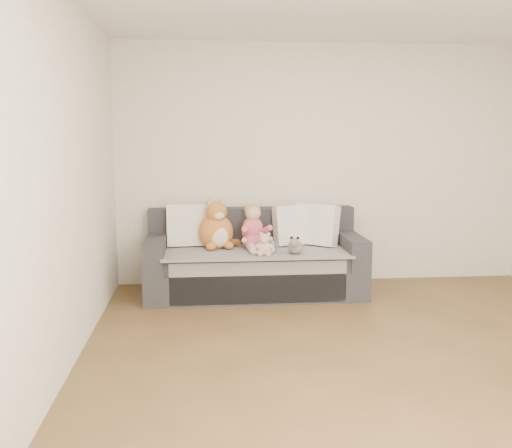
{
  "coord_description": "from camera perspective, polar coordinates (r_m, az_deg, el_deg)",
  "views": [
    {
      "loc": [
        -1.32,
        -3.68,
        1.62
      ],
      "look_at": [
        -0.8,
        1.87,
        0.75
      ],
      "focal_mm": 40.0,
      "sensor_mm": 36.0,
      "label": 1
    }
  ],
  "objects": [
    {
      "name": "room_shell",
      "position": [
        4.32,
        12.45,
        4.41
      ],
      "size": [
        5.0,
        5.0,
        5.0
      ],
      "color": "brown",
      "rests_on": "ground"
    },
    {
      "name": "sofa",
      "position": [
        5.91,
        -0.17,
        -3.94
      ],
      "size": [
        2.2,
        0.94,
        0.85
      ],
      "color": "#2C2D31",
      "rests_on": "ground"
    },
    {
      "name": "cushion_left",
      "position": [
        5.98,
        -6.65,
        -0.13
      ],
      "size": [
        0.49,
        0.26,
        0.45
      ],
      "rotation": [
        0.0,
        0.0,
        0.09
      ],
      "color": "silver",
      "rests_on": "sofa"
    },
    {
      "name": "cushion_right_back",
      "position": [
        6.02,
        3.93,
        -0.12
      ],
      "size": [
        0.5,
        0.32,
        0.43
      ],
      "rotation": [
        0.0,
        0.0,
        0.28
      ],
      "color": "silver",
      "rests_on": "sofa"
    },
    {
      "name": "cushion_right_front",
      "position": [
        6.03,
        6.03,
        -0.06
      ],
      "size": [
        0.5,
        0.46,
        0.45
      ],
      "rotation": [
        0.0,
        0.0,
        -0.69
      ],
      "color": "silver",
      "rests_on": "sofa"
    },
    {
      "name": "toddler",
      "position": [
        5.78,
        -0.22,
        -0.62
      ],
      "size": [
        0.32,
        0.48,
        0.47
      ],
      "rotation": [
        0.0,
        0.0,
        0.22
      ],
      "color": "#E14F73",
      "rests_on": "sofa"
    },
    {
      "name": "plush_cat",
      "position": [
        5.85,
        -3.96,
        -0.49
      ],
      "size": [
        0.44,
        0.42,
        0.54
      ],
      "rotation": [
        0.0,
        0.0,
        0.25
      ],
      "color": "#C4602B",
      "rests_on": "sofa"
    },
    {
      "name": "teddy_bear",
      "position": [
        5.49,
        0.87,
        -2.22
      ],
      "size": [
        0.18,
        0.14,
        0.23
      ],
      "rotation": [
        0.0,
        0.0,
        -0.23
      ],
      "color": "tan",
      "rests_on": "sofa"
    },
    {
      "name": "plush_cow",
      "position": [
        5.57,
        3.94,
        -2.23
      ],
      "size": [
        0.15,
        0.23,
        0.19
      ],
      "rotation": [
        0.0,
        0.0,
        -0.26
      ],
      "color": "white",
      "rests_on": "sofa"
    },
    {
      "name": "sippy_cup",
      "position": [
        5.64,
        1.66,
        -2.21
      ],
      "size": [
        0.11,
        0.09,
        0.12
      ],
      "rotation": [
        0.0,
        0.0,
        -0.3
      ],
      "color": "purple",
      "rests_on": "sofa"
    }
  ]
}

